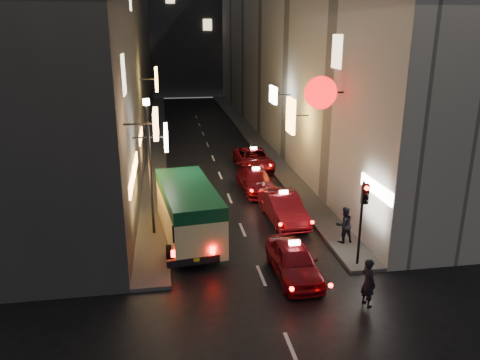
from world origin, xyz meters
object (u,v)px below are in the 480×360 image
lamp_post (150,159)px  taxi_near (294,258)px  traffic_light (363,206)px  minibus (188,207)px  pedestrian_crossing (368,279)px

lamp_post → taxi_near: bearing=-41.0°
traffic_light → taxi_near: bearing=-175.8°
minibus → lamp_post: size_ratio=1.02×
lamp_post → minibus: bearing=-28.1°
minibus → lamp_post: lamp_post is taller
pedestrian_crossing → minibus: bearing=28.8°
taxi_near → lamp_post: lamp_post is taller
pedestrian_crossing → traffic_light: (0.78, 2.57, 1.69)m
taxi_near → traffic_light: traffic_light is taller
traffic_light → lamp_post: bearing=151.1°
traffic_light → pedestrian_crossing: bearing=-106.9°
minibus → traffic_light: size_ratio=1.82×
lamp_post → traffic_light: bearing=-28.9°
minibus → taxi_near: minibus is taller
minibus → pedestrian_crossing: size_ratio=3.19×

